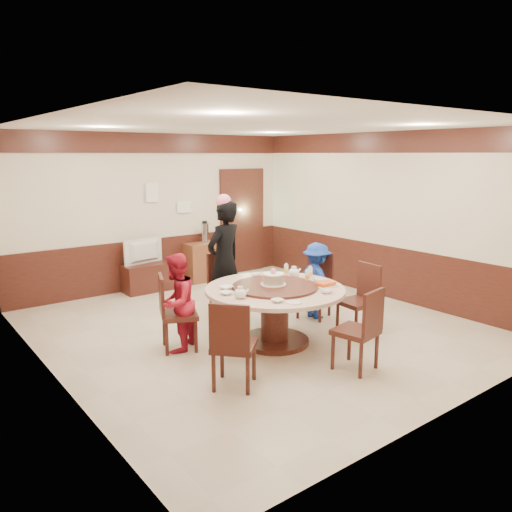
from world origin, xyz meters
TOP-DOWN VIEW (x-y plane):
  - room at (0.01, 0.01)m, footprint 6.00×6.04m
  - banquet_table at (-0.16, -0.61)m, footprint 1.80×1.80m
  - chair_0 at (1.01, -0.14)m, footprint 0.58×0.57m
  - chair_1 at (-0.02, 0.71)m, footprint 0.51×0.51m
  - chair_2 at (-1.27, -0.03)m, footprint 0.58×0.57m
  - chair_3 at (-1.30, -1.32)m, footprint 0.62×0.62m
  - chair_4 at (0.06, -1.81)m, footprint 0.52×0.52m
  - chair_5 at (0.96, -1.04)m, footprint 0.48×0.47m
  - person_standing at (-0.12, 0.62)m, footprint 0.74×0.58m
  - person_red at (-1.28, -0.04)m, footprint 0.76×0.74m
  - person_blue at (1.01, -0.18)m, footprint 0.45×0.75m
  - birthday_cake at (-0.15, -0.57)m, footprint 0.33×0.33m
  - teapot_left at (-0.80, -0.73)m, footprint 0.17×0.15m
  - teapot_right at (0.42, -0.32)m, footprint 0.17×0.15m
  - bowl_0 at (-0.70, -0.29)m, footprint 0.17×0.17m
  - bowl_1 at (0.18, -1.19)m, footprint 0.15×0.15m
  - bowl_2 at (-0.54, -1.12)m, footprint 0.14×0.14m
  - bowl_3 at (0.51, -0.73)m, footprint 0.14×0.14m
  - bowl_4 at (-0.84, -0.49)m, footprint 0.15×0.15m
  - bowl_5 at (0.02, 0.01)m, footprint 0.14×0.14m
  - saucer_near at (-0.41, -1.26)m, footprint 0.18×0.18m
  - saucer_far at (0.29, -0.11)m, footprint 0.18×0.18m
  - shrimp_platter at (0.38, -0.98)m, footprint 0.30×0.20m
  - bottle_0 at (0.37, -0.65)m, footprint 0.06×0.06m
  - bottle_1 at (0.52, -0.55)m, footprint 0.06×0.06m
  - bottle_2 at (0.37, -0.21)m, footprint 0.06×0.06m
  - tv_stand at (-0.37, 2.75)m, footprint 0.85×0.45m
  - television at (-0.37, 2.75)m, footprint 0.79×0.24m
  - side_cabinet at (0.89, 2.78)m, footprint 0.80×0.40m
  - thermos at (0.88, 2.78)m, footprint 0.15×0.15m
  - notice_left at (-0.10, 2.96)m, footprint 0.25×0.00m
  - notice_right at (0.55, 2.96)m, footprint 0.30×0.00m

SIDE VIEW (x-z plane):
  - tv_stand at x=-0.37m, z-range 0.00..0.50m
  - chair_0 at x=1.01m, z-range -0.18..0.79m
  - chair_1 at x=-0.02m, z-range -0.18..0.79m
  - chair_2 at x=-1.27m, z-range -0.18..0.79m
  - chair_3 at x=-1.30m, z-range -0.18..0.79m
  - chair_4 at x=0.06m, z-range -0.18..0.79m
  - chair_5 at x=0.96m, z-range -0.18..0.79m
  - side_cabinet at x=0.89m, z-range 0.00..0.75m
  - banquet_table at x=-0.16m, z-range 0.14..0.92m
  - person_blue at x=1.01m, z-range 0.00..1.15m
  - person_red at x=-1.28m, z-range 0.00..1.24m
  - television at x=-0.37m, z-range 0.50..0.95m
  - saucer_near at x=-0.41m, z-range 0.75..0.76m
  - saucer_far at x=0.29m, z-range 0.75..0.76m
  - bowl_2 at x=-0.54m, z-range 0.75..0.78m
  - bowl_4 at x=-0.84m, z-range 0.75..0.79m
  - bowl_0 at x=-0.70m, z-range 0.75..0.79m
  - bowl_3 at x=0.51m, z-range 0.75..0.79m
  - bowl_5 at x=0.02m, z-range 0.75..0.79m
  - bowl_1 at x=0.18m, z-range 0.75..0.80m
  - shrimp_platter at x=0.38m, z-range 0.75..0.81m
  - teapot_left at x=-0.80m, z-range 0.75..0.87m
  - teapot_right at x=0.42m, z-range 0.75..0.87m
  - bottle_0 at x=0.37m, z-range 0.75..0.91m
  - bottle_1 at x=0.52m, z-range 0.75..0.91m
  - bottle_2 at x=0.37m, z-range 0.75..0.91m
  - birthday_cake at x=-0.15m, z-range 0.75..0.96m
  - person_standing at x=-0.12m, z-range 0.00..1.78m
  - thermos at x=0.88m, z-range 0.75..1.13m
  - room at x=0.01m, z-range -0.34..2.50m
  - notice_right at x=0.55m, z-range 1.34..1.56m
  - notice_left at x=-0.10m, z-range 1.57..1.93m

